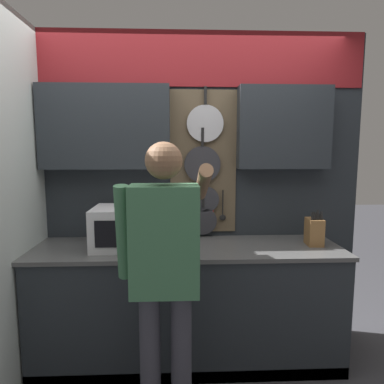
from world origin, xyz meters
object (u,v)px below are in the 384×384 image
(microwave, at_px, (125,227))
(utensil_crock, at_px, (171,237))
(person, at_px, (165,262))
(knife_block, at_px, (314,231))

(microwave, xyz_separation_m, utensil_crock, (0.33, 0.00, -0.08))
(person, bearing_deg, knife_block, 29.51)
(person, bearing_deg, microwave, 116.55)
(microwave, xyz_separation_m, knife_block, (1.42, 0.00, -0.05))
(microwave, relative_size, knife_block, 1.68)
(knife_block, relative_size, person, 0.17)
(microwave, height_order, person, person)
(microwave, xyz_separation_m, person, (0.31, -0.63, -0.06))
(microwave, relative_size, utensil_crock, 1.39)
(microwave, bearing_deg, person, -63.45)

